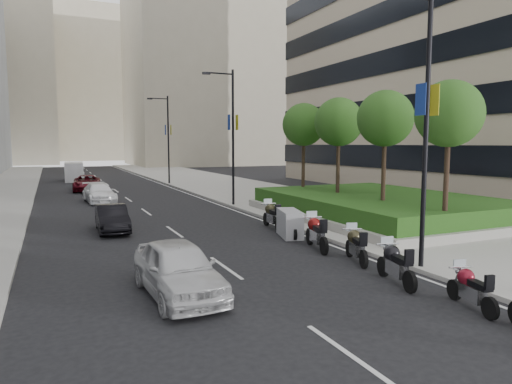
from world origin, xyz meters
TOP-DOWN VIEW (x-y plane):
  - ground at (0.00, 0.00)m, footprint 160.00×160.00m
  - sidewalk_right at (9.00, 30.00)m, footprint 10.00×100.00m
  - lane_edge at (3.70, 30.00)m, footprint 0.12×100.00m
  - lane_centre at (-1.50, 30.00)m, footprint 0.12×100.00m
  - building_cream_right at (22.00, 80.00)m, footprint 28.00×24.00m
  - building_cream_centre at (2.00, 120.00)m, footprint 30.00×24.00m
  - planter at (10.00, 10.00)m, footprint 10.00×14.00m
  - hedge at (10.00, 10.00)m, footprint 9.40×13.40m
  - tree_0 at (8.50, 4.00)m, footprint 2.80×2.80m
  - tree_1 at (8.50, 8.00)m, footprint 2.80×2.80m
  - tree_2 at (8.50, 12.00)m, footprint 2.80×2.80m
  - tree_3 at (8.50, 16.00)m, footprint 2.80×2.80m
  - lamp_post_0 at (4.14, 1.00)m, footprint 2.34×0.45m
  - lamp_post_1 at (4.14, 18.00)m, footprint 2.34×0.45m
  - lamp_post_2 at (4.14, 36.00)m, footprint 2.34×0.45m
  - motorcycle_1 at (2.84, -2.20)m, footprint 0.75×1.95m
  - motorcycle_2 at (2.52, 0.22)m, footprint 0.84×2.25m
  - motorcycle_3 at (3.01, 2.80)m, footprint 0.97×2.17m
  - motorcycle_4 at (2.76, 5.08)m, footprint 0.91×2.45m
  - motorcycle_5 at (2.94, 7.61)m, footprint 1.31×2.16m
  - motorcycle_6 at (3.15, 9.85)m, footprint 0.81×2.42m
  - car_a at (-3.70, 1.87)m, footprint 1.97×4.55m
  - car_b at (-4.20, 12.26)m, footprint 1.45×3.91m
  - car_c at (-3.67, 24.18)m, footprint 2.25×4.76m
  - car_d at (-3.86, 32.93)m, footprint 2.70×5.20m
  - delivery_van at (-4.37, 44.88)m, footprint 2.11×5.07m

SIDE VIEW (x-z plane):
  - ground at x=0.00m, z-range 0.00..0.00m
  - lane_edge at x=3.70m, z-range 0.00..0.01m
  - lane_centre at x=-1.50m, z-range 0.00..0.01m
  - sidewalk_right at x=9.00m, z-range 0.00..0.15m
  - planter at x=10.00m, z-range 0.15..0.55m
  - motorcycle_1 at x=2.84m, z-range 0.03..1.02m
  - motorcycle_3 at x=3.01m, z-range 0.04..1.16m
  - motorcycle_2 at x=2.52m, z-range 0.04..1.18m
  - motorcycle_5 at x=2.94m, z-range 0.00..1.22m
  - car_b at x=-4.20m, z-range 0.00..1.28m
  - motorcycle_6 at x=3.15m, z-range 0.04..1.25m
  - motorcycle_4 at x=2.76m, z-range 0.04..1.28m
  - car_c at x=-3.67m, z-range 0.00..1.34m
  - car_d at x=-3.86m, z-range 0.00..1.40m
  - car_a at x=-3.70m, z-range 0.00..1.53m
  - hedge at x=10.00m, z-range 0.55..1.35m
  - delivery_van at x=-4.37m, z-range -0.07..2.03m
  - lamp_post_0 at x=4.14m, z-range 0.57..9.57m
  - lamp_post_1 at x=4.14m, z-range 0.57..9.57m
  - lamp_post_2 at x=4.14m, z-range 0.57..9.57m
  - tree_0 at x=8.50m, z-range 2.27..8.57m
  - tree_1 at x=8.50m, z-range 2.27..8.57m
  - tree_2 at x=8.50m, z-range 2.27..8.57m
  - tree_3 at x=8.50m, z-range 2.27..8.57m
  - building_cream_right at x=22.00m, z-range 0.00..36.00m
  - building_cream_centre at x=2.00m, z-range 0.00..38.00m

